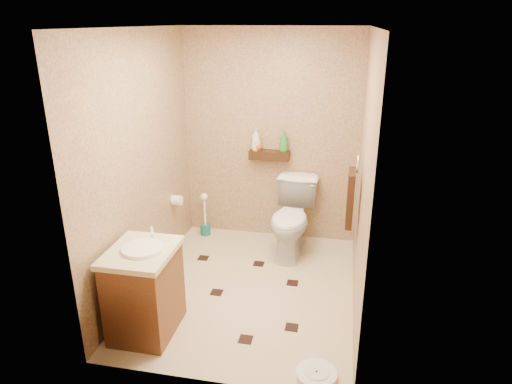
# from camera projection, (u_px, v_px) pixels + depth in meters

# --- Properties ---
(ground) EXTENTS (2.50, 2.50, 0.00)m
(ground) POSITION_uv_depth(u_px,v_px,m) (248.00, 288.00, 4.45)
(ground) COLOR #C3B38E
(ground) RESTS_ON ground
(wall_back) EXTENTS (2.00, 0.04, 2.40)m
(wall_back) POSITION_uv_depth(u_px,v_px,m) (271.00, 138.00, 5.17)
(wall_back) COLOR tan
(wall_back) RESTS_ON ground
(wall_front) EXTENTS (2.00, 0.04, 2.40)m
(wall_front) POSITION_uv_depth(u_px,v_px,m) (206.00, 232.00, 2.88)
(wall_front) COLOR tan
(wall_front) RESTS_ON ground
(wall_left) EXTENTS (0.04, 2.50, 2.40)m
(wall_left) POSITION_uv_depth(u_px,v_px,m) (142.00, 165.00, 4.21)
(wall_left) COLOR tan
(wall_left) RESTS_ON ground
(wall_right) EXTENTS (0.04, 2.50, 2.40)m
(wall_right) POSITION_uv_depth(u_px,v_px,m) (363.00, 179.00, 3.84)
(wall_right) COLOR tan
(wall_right) RESTS_ON ground
(ceiling) EXTENTS (2.00, 2.50, 0.02)m
(ceiling) POSITION_uv_depth(u_px,v_px,m) (247.00, 27.00, 3.60)
(ceiling) COLOR white
(ceiling) RESTS_ON wall_back
(wall_shelf) EXTENTS (0.46, 0.14, 0.10)m
(wall_shelf) POSITION_uv_depth(u_px,v_px,m) (269.00, 155.00, 5.16)
(wall_shelf) COLOR #321F0D
(wall_shelf) RESTS_ON wall_back
(floor_accents) EXTENTS (1.21, 1.35, 0.01)m
(floor_accents) POSITION_uv_depth(u_px,v_px,m) (250.00, 291.00, 4.40)
(floor_accents) COLOR black
(floor_accents) RESTS_ON ground
(toilet) EXTENTS (0.51, 0.83, 0.82)m
(toilet) POSITION_uv_depth(u_px,v_px,m) (292.00, 218.00, 5.01)
(toilet) COLOR white
(toilet) RESTS_ON ground
(vanity) EXTENTS (0.51, 0.62, 0.87)m
(vanity) POSITION_uv_depth(u_px,v_px,m) (145.00, 290.00, 3.72)
(vanity) COLOR brown
(vanity) RESTS_ON ground
(bathroom_scale) EXTENTS (0.38, 0.38, 0.06)m
(bathroom_scale) POSITION_uv_depth(u_px,v_px,m) (316.00, 375.00, 3.32)
(bathroom_scale) COLOR white
(bathroom_scale) RESTS_ON ground
(toilet_brush) EXTENTS (0.12, 0.12, 0.54)m
(toilet_brush) POSITION_uv_depth(u_px,v_px,m) (205.00, 220.00, 5.50)
(toilet_brush) COLOR #1A695B
(toilet_brush) RESTS_ON ground
(towel_ring) EXTENTS (0.12, 0.30, 0.76)m
(towel_ring) POSITION_uv_depth(u_px,v_px,m) (351.00, 196.00, 4.18)
(towel_ring) COLOR silver
(towel_ring) RESTS_ON wall_right
(toilet_paper) EXTENTS (0.12, 0.11, 0.12)m
(toilet_paper) POSITION_uv_depth(u_px,v_px,m) (177.00, 200.00, 5.00)
(toilet_paper) COLOR white
(toilet_paper) RESTS_ON wall_left
(bottle_a) EXTENTS (0.14, 0.14, 0.26)m
(bottle_a) POSITION_uv_depth(u_px,v_px,m) (256.00, 139.00, 5.13)
(bottle_a) COLOR silver
(bottle_a) RESTS_ON wall_shelf
(bottle_b) EXTENTS (0.11, 0.10, 0.17)m
(bottle_b) POSITION_uv_depth(u_px,v_px,m) (256.00, 143.00, 5.14)
(bottle_b) COLOR yellow
(bottle_b) RESTS_ON wall_shelf
(bottle_c) EXTENTS (0.14, 0.14, 0.13)m
(bottle_c) POSITION_uv_depth(u_px,v_px,m) (258.00, 145.00, 5.14)
(bottle_c) COLOR #D94B19
(bottle_c) RESTS_ON wall_shelf
(bottle_d) EXTENTS (0.10, 0.10, 0.24)m
(bottle_d) POSITION_uv_depth(u_px,v_px,m) (284.00, 141.00, 5.07)
(bottle_d) COLOR #2C852D
(bottle_d) RESTS_ON wall_shelf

